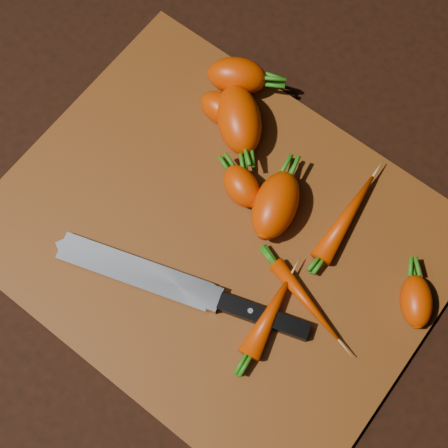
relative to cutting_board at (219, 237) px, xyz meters
The scene contains 12 objects.
ground 0.01m from the cutting_board, ahead, with size 2.00×2.00×0.01m, color black.
cutting_board is the anchor object (origin of this frame).
carrot_0 0.20m from the cutting_board, 121.04° to the left, with size 0.07×0.05×0.05m, color #D43700.
carrot_1 0.06m from the cutting_board, 101.35° to the left, with size 0.06×0.04×0.04m, color #D43700.
carrot_2 0.14m from the cutting_board, 117.44° to the left, with size 0.09×0.05×0.05m, color #D43700.
carrot_3 0.08m from the cutting_board, 61.17° to the left, with size 0.08×0.05×0.05m, color #D43700.
carrot_4 0.16m from the cutting_board, 126.48° to the left, with size 0.06×0.04×0.04m, color #D43700.
carrot_5 0.23m from the cutting_board, 16.85° to the left, with size 0.06×0.03×0.03m, color #D43700.
carrot_6 0.15m from the cutting_board, 44.54° to the left, with size 0.12×0.03×0.03m, color #D43700.
carrot_7 0.13m from the cutting_board, ahead, with size 0.11×0.02×0.02m, color #D43700.
carrot_8 0.11m from the cutting_board, 22.32° to the right, with size 0.10×0.03×0.03m, color #D43700.
knife 0.09m from the cutting_board, 109.60° to the right, with size 0.29×0.11×0.02m.
Camera 1 is at (0.14, -0.17, 0.70)m, focal length 50.00 mm.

